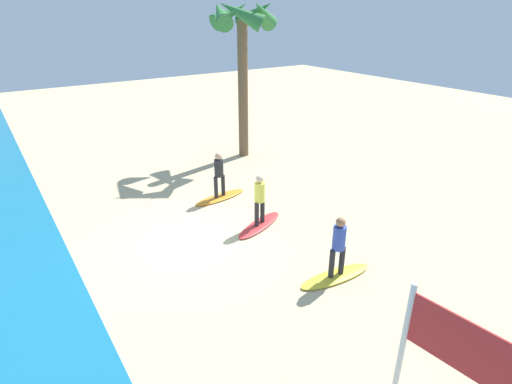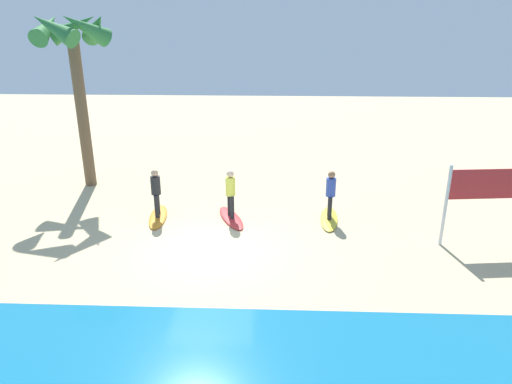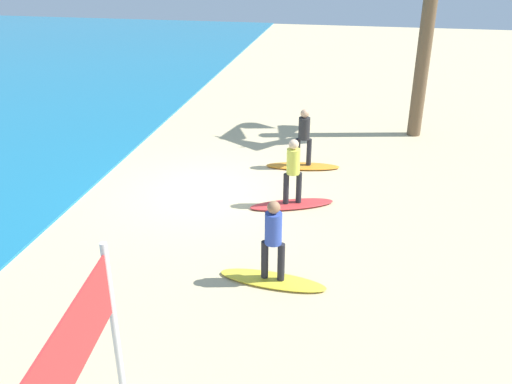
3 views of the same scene
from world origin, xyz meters
name	(u,v)px [view 1 (image 1 of 3)]	position (x,y,z in m)	size (l,w,h in m)	color
ground_plane	(187,242)	(0.00, 0.00, 0.00)	(60.00, 60.00, 0.00)	#CCB789
surfboard_yellow	(335,276)	(-3.70, -2.38, 0.04)	(2.10, 0.56, 0.09)	yellow
surfer_yellow	(339,243)	(-3.70, -2.38, 1.04)	(0.32, 0.46, 1.64)	#232328
surfboard_red	(260,225)	(-0.38, -2.32, 0.04)	(2.10, 0.56, 0.09)	red
surfer_red	(260,196)	(-0.38, -2.32, 1.04)	(0.32, 0.44, 1.64)	#232328
surfboard_orange	(220,197)	(2.12, -2.31, 0.04)	(2.10, 0.56, 0.09)	orange
surfer_orange	(219,172)	(2.12, -2.31, 1.04)	(0.32, 0.46, 1.64)	#232328
palm_tree	(242,30)	(5.69, -5.63, 5.46)	(2.88, 3.03, 6.80)	brown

